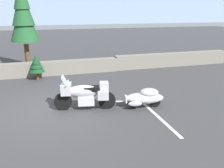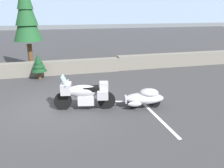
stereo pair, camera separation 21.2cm
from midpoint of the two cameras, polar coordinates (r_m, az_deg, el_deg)
The scene contains 7 objects.
ground_plane at distance 9.23m, azimuth -13.18°, elevation -5.74°, with size 80.00×80.00×0.00m, color #38383A.
stone_guard_wall at distance 13.96m, azimuth -13.64°, elevation 4.08°, with size 24.00×0.63×0.95m.
touring_motorcycle at distance 8.74m, azimuth -6.11°, elevation -2.32°, with size 2.29×1.02×1.33m.
car_shaped_trailer at distance 8.98m, azimuth 8.65°, elevation -3.30°, with size 2.23×1.00×0.76m.
pine_tree_tall at distance 15.27m, azimuth -20.05°, elevation 16.20°, with size 1.71×1.71×5.56m.
pine_sapling_near at distance 13.09m, azimuth -17.17°, elevation 4.73°, with size 0.84×0.84×1.35m.
parking_stripe_marker at distance 8.63m, azimuth 11.06°, elevation -7.25°, with size 0.12×3.60×0.01m, color silver.
Camera 2 is at (0.02, -8.53, 3.59)m, focal length 37.20 mm.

